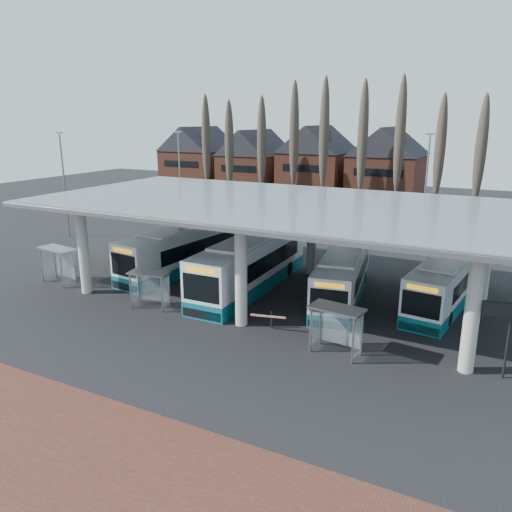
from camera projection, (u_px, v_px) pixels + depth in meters
The scene contains 17 objects.
ground at pixel (219, 341), 26.56m from camera, with size 140.00×140.00×0.00m, color black.
brick_strip at pixel (28, 481), 16.27m from camera, with size 70.00×10.00×0.03m, color brown.
station_canopy at pixel (282, 212), 31.90m from camera, with size 32.00×16.00×6.34m.
poplar_row at pixel (380, 144), 52.50m from camera, with size 45.10×1.10×14.50m.
townhouse_row at pixel (285, 159), 69.62m from camera, with size 36.80×10.30×12.25m.
lamp_post_a at pixel (180, 179), 51.92m from camera, with size 0.80×0.16×10.17m.
lamp_post_b at pixel (425, 189), 44.77m from camera, with size 0.80×0.16×10.17m.
lamp_post_d at pixel (64, 183), 48.59m from camera, with size 0.80×0.16×10.17m.
bus_0 at pixel (185, 250), 38.65m from camera, with size 3.86×12.52×3.42m.
bus_1 at pixel (251, 264), 34.46m from camera, with size 3.11×13.08×3.62m.
bus_2 at pixel (343, 276), 32.67m from camera, with size 4.26×11.46×3.12m.
bus_3 at pixel (447, 282), 31.50m from camera, with size 3.72×11.40×3.11m.
shelter_0 at pixel (59, 257), 35.58m from camera, with size 2.94×1.74×2.58m.
shelter_1 at pixel (150, 281), 30.92m from camera, with size 2.68×1.67×2.32m.
shelter_2 at pixel (338, 319), 24.78m from camera, with size 2.81×1.65×2.48m.
info_sign_0 at pixel (512, 316), 21.97m from camera, with size 2.38×0.83×3.64m.
barrier at pixel (269, 317), 27.73m from camera, with size 1.97×0.76×1.00m.
Camera 1 is at (12.91, -20.78, 11.47)m, focal length 35.00 mm.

